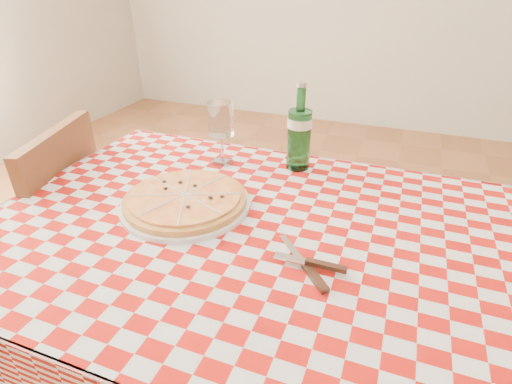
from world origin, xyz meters
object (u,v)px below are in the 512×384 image
dining_table (255,261)px  water_bottle (300,127)px  pizza_plate (185,199)px  wine_glass (222,134)px  chair_far (52,233)px

dining_table → water_bottle: bearing=89.2°
pizza_plate → wine_glass: size_ratio=1.71×
dining_table → pizza_plate: size_ratio=3.64×
wine_glass → pizza_plate: bearing=-85.3°
dining_table → pizza_plate: (-0.20, 0.03, 0.12)m
water_bottle → chair_far: bearing=-160.4°
water_bottle → wine_glass: size_ratio=1.34×
pizza_plate → water_bottle: size_ratio=1.28×
water_bottle → wine_glass: bearing=-167.3°
wine_glass → dining_table: bearing=-53.4°
chair_far → wine_glass: bearing=-173.4°
chair_far → pizza_plate: chair_far is taller
dining_table → chair_far: 0.79m
dining_table → chair_far: size_ratio=1.38×
chair_far → pizza_plate: size_ratio=2.64×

